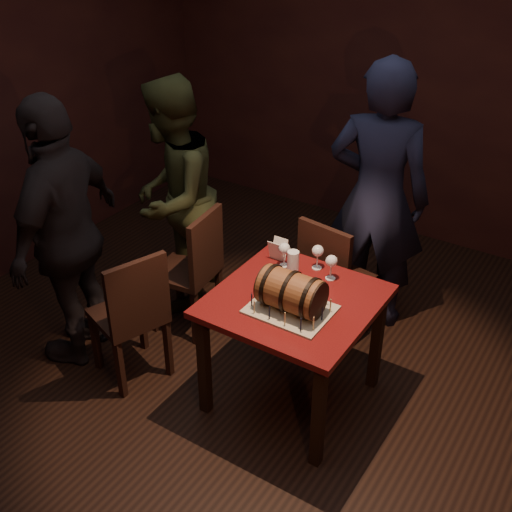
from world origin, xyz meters
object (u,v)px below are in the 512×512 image
at_px(wine_glass_mid, 318,252).
at_px(person_back, 377,198).
at_px(barrel_cake, 291,292).
at_px(wine_glass_left, 284,250).
at_px(wine_glass_right, 331,262).
at_px(person_left_rear, 172,198).
at_px(chair_back, 331,275).
at_px(person_left_front, 67,234).
at_px(pub_table, 294,314).
at_px(pint_of_ale, 293,263).
at_px(chair_left_front, 133,312).
at_px(chair_left_rear, 194,265).

bearing_deg(wine_glass_mid, person_back, 84.78).
height_order(barrel_cake, wine_glass_left, barrel_cake).
bearing_deg(wine_glass_right, person_left_rear, 172.35).
xyz_separation_m(chair_back, person_left_front, (-1.35, -1.00, 0.38)).
xyz_separation_m(pub_table, wine_glass_left, (-0.23, 0.27, 0.23)).
height_order(pint_of_ale, person_back, person_back).
bearing_deg(person_left_rear, pub_table, 51.98).
bearing_deg(person_left_front, wine_glass_right, 98.77).
bearing_deg(person_left_rear, chair_left_front, 5.23).
height_order(chair_left_front, person_left_front, person_left_front).
xyz_separation_m(pub_table, chair_left_front, (-0.92, -0.38, -0.12)).
height_order(pub_table, person_left_rear, person_left_rear).
xyz_separation_m(barrel_cake, person_left_rear, (-1.31, 0.59, -0.02)).
xyz_separation_m(pint_of_ale, person_back, (0.16, 0.84, 0.13)).
relative_size(wine_glass_left, person_left_front, 0.09).
relative_size(barrel_cake, chair_left_front, 0.43).
relative_size(wine_glass_left, chair_left_rear, 0.17).
height_order(wine_glass_left, chair_left_front, chair_left_front).
relative_size(pint_of_ale, person_back, 0.08).
relative_size(wine_glass_mid, pint_of_ale, 1.07).
height_order(pint_of_ale, person_left_front, person_left_front).
height_order(barrel_cake, wine_glass_mid, barrel_cake).
bearing_deg(person_left_rear, person_back, 97.06).
bearing_deg(barrel_cake, wine_glass_left, 125.35).
bearing_deg(pint_of_ale, barrel_cake, -61.63).
relative_size(pub_table, chair_left_front, 0.97).
height_order(pub_table, barrel_cake, barrel_cake).
height_order(person_left_rear, person_left_front, person_left_front).
bearing_deg(barrel_cake, chair_left_front, -164.46).
height_order(wine_glass_right, person_left_front, person_left_front).
relative_size(pub_table, chair_left_rear, 0.97).
bearing_deg(barrel_cake, pint_of_ale, 118.37).
distance_m(wine_glass_mid, person_back, 0.72).
distance_m(wine_glass_left, chair_back, 0.54).
relative_size(pub_table, person_back, 0.47).
bearing_deg(pub_table, person_left_front, -166.28).
relative_size(pint_of_ale, chair_left_rear, 0.16).
xyz_separation_m(pub_table, person_left_rear, (-1.28, 0.47, 0.22)).
bearing_deg(person_left_front, barrel_cake, 84.94).
bearing_deg(wine_glass_left, barrel_cake, -54.65).
xyz_separation_m(pub_table, wine_glass_mid, (-0.05, 0.35, 0.23)).
relative_size(wine_glass_right, chair_left_front, 0.17).
relative_size(chair_left_front, person_left_rear, 0.54).
relative_size(chair_left_rear, person_back, 0.49).
xyz_separation_m(chair_left_rear, person_left_rear, (-0.34, 0.22, 0.33)).
distance_m(chair_back, person_back, 0.61).
bearing_deg(wine_glass_mid, wine_glass_right, -25.98).
height_order(wine_glass_right, chair_left_rear, chair_left_rear).
bearing_deg(chair_back, pub_table, -82.27).
xyz_separation_m(wine_glass_right, chair_left_rear, (-1.01, -0.04, -0.35)).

